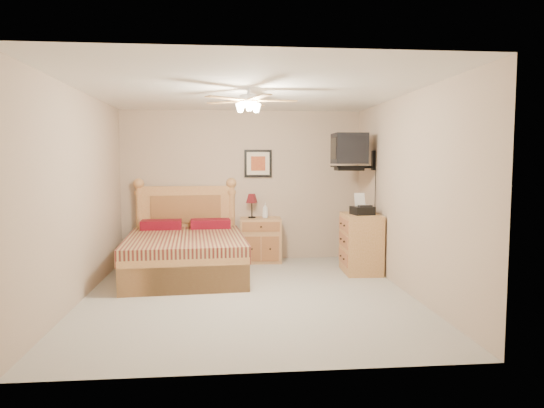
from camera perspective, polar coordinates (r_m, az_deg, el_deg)
The scene contains 17 objects.
floor at distance 6.14m, azimuth -2.78°, elevation -10.60°, with size 4.50×4.50×0.00m, color #A09D91.
ceiling at distance 5.97m, azimuth -2.88°, elevation 13.16°, with size 4.00×4.50×0.04m, color white.
wall_back at distance 8.17m, azimuth -3.54°, elevation 2.18°, with size 4.00×0.04×2.50m, color tan.
wall_front at distance 3.69m, azimuth -1.24°, elevation -1.24°, with size 4.00×0.04×2.50m, color tan.
wall_left at distance 6.17m, azimuth -21.72°, elevation 0.92°, with size 0.04×4.50×2.50m, color tan.
wall_right at distance 6.34m, azimuth 15.54°, elevation 1.19°, with size 0.04×4.50×2.50m, color tan.
bed at distance 7.12m, azimuth -10.17°, elevation -2.81°, with size 1.63×2.14×1.39m, color #C57E4A, non-canonical shape.
nightstand at distance 8.04m, azimuth -1.36°, elevation -4.23°, with size 0.67×0.50×0.72m, color #A77A4A.
table_lamp at distance 8.02m, azimuth -2.39°, elevation -0.21°, with size 0.22×0.22×0.40m, color #581015, non-canonical shape.
lotion_bottle at distance 8.01m, azimuth -0.81°, elevation -0.75°, with size 0.10×0.10×0.25m, color white.
framed_picture at distance 8.16m, azimuth -1.65°, elevation 4.78°, with size 0.46×0.04×0.46m, color black.
dresser at distance 7.37m, azimuth 10.42°, elevation -4.56°, with size 0.52×0.74×0.88m, color #9E6A32.
fax_machine at distance 7.21m, azimuth 10.59°, elevation 0.00°, with size 0.29×0.31×0.31m, color black, non-canonical shape.
magazine_lower at distance 7.49m, azimuth 9.74°, elevation -0.91°, with size 0.19×0.26×0.02m, color beige.
magazine_upper at distance 7.52m, azimuth 9.93°, elevation -0.71°, with size 0.21×0.28×0.02m, color tan.
wall_tv at distance 7.52m, azimuth 10.19°, elevation 6.13°, with size 0.56×0.46×0.58m, color black, non-canonical shape.
ceiling_fan at distance 5.76m, azimuth -2.79°, elevation 12.07°, with size 1.14×1.14×0.28m, color white, non-canonical shape.
Camera 1 is at (-0.27, -5.91, 1.65)m, focal length 32.00 mm.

